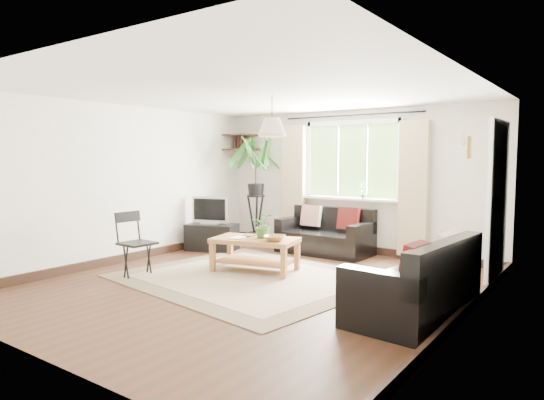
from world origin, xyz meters
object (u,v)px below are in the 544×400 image
Objects in this scene: coffee_table at (255,255)px; tv_stand at (212,237)px; palm_stand at (256,191)px; sofa_right at (414,279)px; sofa_back at (325,232)px; folding_chair at (137,245)px.

tv_stand is (-1.58, 0.83, -0.01)m from coffee_table.
palm_stand is at bearing 127.09° from coffee_table.
sofa_right is 1.40× the size of coffee_table.
palm_stand reaches higher than sofa_back.
sofa_back is 1.95m from tv_stand.
coffee_table is 1.61m from folding_chair.
coffee_table is at bearing -41.90° from folding_chair.
tv_stand is (-1.74, -0.87, -0.13)m from sofa_back.
coffee_table is at bearing -52.91° from palm_stand.
folding_chair is (-3.60, -0.54, 0.05)m from sofa_right.
coffee_table is 1.78m from tv_stand.
sofa_right is 4.44m from palm_stand.
sofa_right is at bearing -43.30° from sofa_back.
folding_chair is (-1.13, -1.14, 0.20)m from coffee_table.
tv_stand is at bearing 152.29° from coffee_table.
palm_stand is at bearing 5.97° from folding_chair.
folding_chair is at bearing -112.93° from sofa_back.
sofa_right is at bearing -78.59° from folding_chair.
palm_stand is at bearing 52.24° from tv_stand.
tv_stand is (-4.05, 1.42, -0.15)m from sofa_right.
palm_stand is at bearing -178.51° from sofa_back.
sofa_back reaches higher than tv_stand.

